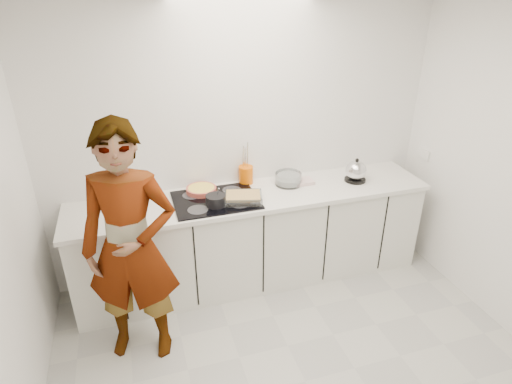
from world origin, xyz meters
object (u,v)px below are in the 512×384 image
object	(u,v)px
hob	(216,200)
kettle	(356,171)
tart_dish	(201,189)
utensil_crock	(246,175)
baking_dish	(243,197)
saucepan	(216,200)
cook	(131,248)
mixing_bowl	(288,179)

from	to	relation	value
hob	kettle	bearing A→B (deg)	0.59
tart_dish	kettle	bearing A→B (deg)	-6.54
utensil_crock	baking_dish	bearing A→B (deg)	-109.39
saucepan	cook	xyz separation A→B (m)	(-0.71, -0.46, -0.04)
saucepan	utensil_crock	distance (m)	0.53
hob	mixing_bowl	bearing A→B (deg)	9.98
hob	baking_dish	size ratio (longest dim) A/B	1.95
cook	utensil_crock	bearing A→B (deg)	53.00
cook	baking_dish	bearing A→B (deg)	41.38
hob	tart_dish	bearing A→B (deg)	116.46
utensil_crock	mixing_bowl	bearing A→B (deg)	-21.78
mixing_bowl	hob	bearing A→B (deg)	-170.02
baking_dish	mixing_bowl	distance (m)	0.55
baking_dish	saucepan	bearing A→B (deg)	-177.65
hob	cook	distance (m)	0.92
hob	tart_dish	size ratio (longest dim) A/B	2.03
baking_dish	cook	distance (m)	1.06
baking_dish	mixing_bowl	size ratio (longest dim) A/B	1.29
mixing_bowl	cook	distance (m)	1.61
saucepan	utensil_crock	bearing A→B (deg)	45.66
cook	mixing_bowl	bearing A→B (deg)	40.76
mixing_bowl	saucepan	bearing A→B (deg)	-162.45
saucepan	baking_dish	bearing A→B (deg)	2.35
tart_dish	kettle	world-z (taller)	kettle
mixing_bowl	kettle	bearing A→B (deg)	-10.05
utensil_crock	cook	xyz separation A→B (m)	(-1.08, -0.84, -0.06)
baking_dish	cook	world-z (taller)	cook
tart_dish	saucepan	bearing A→B (deg)	-76.62
hob	kettle	xyz separation A→B (m)	(1.35, 0.01, 0.09)
mixing_bowl	tart_dish	bearing A→B (deg)	176.26
tart_dish	cook	bearing A→B (deg)	-130.92
mixing_bowl	kettle	world-z (taller)	kettle
kettle	saucepan	bearing A→B (deg)	-174.96
hob	utensil_crock	bearing A→B (deg)	37.92
hob	mixing_bowl	world-z (taller)	mixing_bowl
kettle	utensil_crock	xyz separation A→B (m)	(-1.00, 0.26, -0.01)
tart_dish	mixing_bowl	distance (m)	0.81
mixing_bowl	kettle	xyz separation A→B (m)	(0.64, -0.11, 0.04)
hob	kettle	distance (m)	1.36
baking_dish	cook	xyz separation A→B (m)	(-0.95, -0.47, -0.03)
baking_dish	kettle	world-z (taller)	kettle
hob	mixing_bowl	xyz separation A→B (m)	(0.72, 0.13, 0.05)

